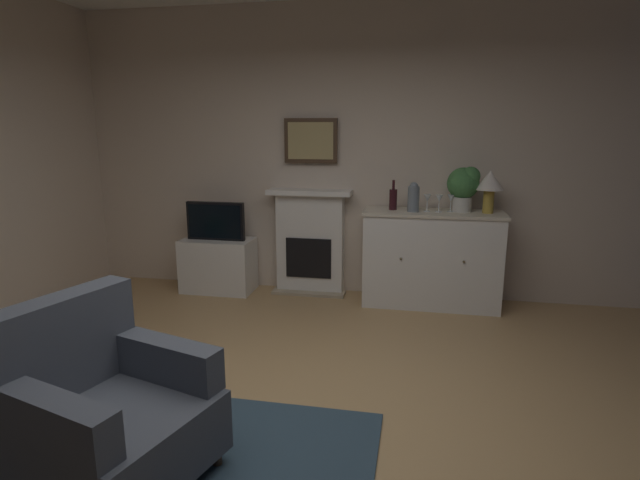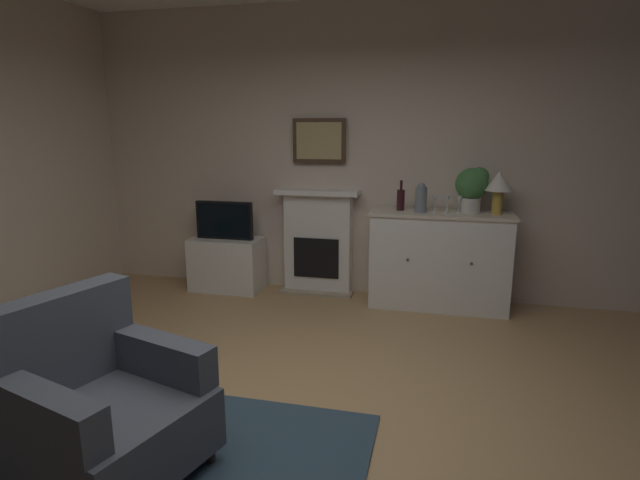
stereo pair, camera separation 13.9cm
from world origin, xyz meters
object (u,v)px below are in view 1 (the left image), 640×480
at_px(wine_glass_right, 451,199).
at_px(armchair, 106,410).
at_px(wine_glass_left, 427,199).
at_px(wine_bottle, 393,199).
at_px(wine_glass_center, 439,199).
at_px(tv_cabinet, 218,265).
at_px(table_lamp, 490,183).
at_px(potted_plant_small, 464,185).
at_px(fireplace_unit, 310,242).
at_px(tv_set, 216,221).
at_px(sideboard_cabinet, 431,259).
at_px(vase_decorative, 413,197).
at_px(framed_picture, 311,141).

relative_size(wine_glass_right, armchair, 0.17).
height_order(wine_glass_left, armchair, wine_glass_left).
xyz_separation_m(wine_bottle, wine_glass_center, (0.44, -0.05, 0.01)).
bearing_deg(tv_cabinet, table_lamp, -0.32).
bearing_deg(potted_plant_small, fireplace_unit, 175.04).
xyz_separation_m(wine_bottle, tv_set, (-1.84, -0.04, -0.28)).
relative_size(wine_glass_left, wine_glass_center, 1.00).
bearing_deg(sideboard_cabinet, wine_glass_left, -168.66).
distance_m(wine_bottle, tv_set, 1.86).
distance_m(sideboard_cabinet, tv_cabinet, 2.23).
distance_m(tv_cabinet, armchair, 3.00).
bearing_deg(wine_glass_left, wine_glass_center, -3.52).
bearing_deg(fireplace_unit, wine_glass_left, -9.11).
relative_size(fireplace_unit, wine_bottle, 3.79).
bearing_deg(armchair, tv_set, 102.17).
height_order(vase_decorative, armchair, vase_decorative).
bearing_deg(wine_glass_center, vase_decorative, -172.84).
bearing_deg(sideboard_cabinet, potted_plant_small, 9.54).
relative_size(wine_bottle, tv_set, 0.47).
bearing_deg(wine_bottle, wine_glass_left, -7.47).
relative_size(wine_bottle, wine_glass_left, 1.76).
bearing_deg(armchair, wine_glass_left, 62.17).
bearing_deg(wine_glass_left, tv_cabinet, 179.26).
height_order(wine_glass_left, tv_set, wine_glass_left).
height_order(vase_decorative, potted_plant_small, potted_plant_small).
distance_m(wine_bottle, wine_glass_center, 0.44).
bearing_deg(fireplace_unit, tv_set, -169.23).
distance_m(wine_glass_center, armchair, 3.40).
height_order(sideboard_cabinet, wine_glass_center, wine_glass_center).
bearing_deg(wine_bottle, tv_cabinet, -179.54).
relative_size(fireplace_unit, armchair, 1.11).
xyz_separation_m(vase_decorative, tv_set, (-2.03, 0.04, -0.31)).
bearing_deg(wine_bottle, armchair, -112.28).
relative_size(vase_decorative, potted_plant_small, 0.65).
relative_size(framed_picture, wine_glass_center, 3.33).
xyz_separation_m(wine_glass_right, tv_set, (-2.38, -0.02, -0.29)).
bearing_deg(armchair, table_lamp, 54.35).
bearing_deg(wine_glass_center, wine_glass_left, 176.48).
distance_m(wine_bottle, vase_decorative, 0.21).
distance_m(fireplace_unit, framed_picture, 1.05).
bearing_deg(potted_plant_small, vase_decorative, -168.42).
bearing_deg(wine_bottle, wine_glass_center, -6.48).
distance_m(fireplace_unit, sideboard_cabinet, 1.27).
relative_size(wine_glass_left, wine_glass_right, 1.00).
distance_m(wine_glass_center, potted_plant_small, 0.27).
relative_size(table_lamp, potted_plant_small, 0.93).
relative_size(sideboard_cabinet, table_lamp, 3.33).
bearing_deg(framed_picture, table_lamp, -7.26).
height_order(wine_bottle, wine_glass_center, wine_bottle).
bearing_deg(fireplace_unit, wine_glass_center, -8.64).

